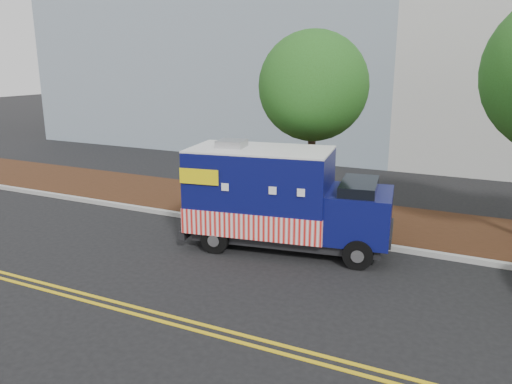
% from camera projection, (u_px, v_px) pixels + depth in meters
% --- Properties ---
extents(ground, '(120.00, 120.00, 0.00)m').
position_uv_depth(ground, '(236.00, 243.00, 14.67)').
color(ground, black).
rests_on(ground, ground).
extents(curb, '(120.00, 0.18, 0.15)m').
position_uv_depth(curb, '(256.00, 227.00, 15.87)').
color(curb, '#9E9E99').
rests_on(curb, ground).
extents(mulch_strip, '(120.00, 4.00, 0.15)m').
position_uv_depth(mulch_strip, '(282.00, 210.00, 17.70)').
color(mulch_strip, black).
rests_on(mulch_strip, ground).
extents(centerline_near, '(120.00, 0.10, 0.01)m').
position_uv_depth(centerline_near, '(139.00, 308.00, 10.79)').
color(centerline_near, gold).
rests_on(centerline_near, ground).
extents(centerline_far, '(120.00, 0.10, 0.01)m').
position_uv_depth(centerline_far, '(132.00, 313.00, 10.57)').
color(centerline_far, gold).
rests_on(centerline_far, ground).
extents(tree_b, '(3.60, 3.60, 6.19)m').
position_uv_depth(tree_b, '(313.00, 86.00, 16.29)').
color(tree_b, '#38281C').
rests_on(tree_b, ground).
extents(sign_post, '(0.06, 0.06, 2.40)m').
position_uv_depth(sign_post, '(236.00, 185.00, 16.58)').
color(sign_post, '#473828').
rests_on(sign_post, ground).
extents(food_truck, '(6.01, 2.99, 3.03)m').
position_uv_depth(food_truck, '(277.00, 201.00, 14.04)').
color(food_truck, black).
rests_on(food_truck, ground).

